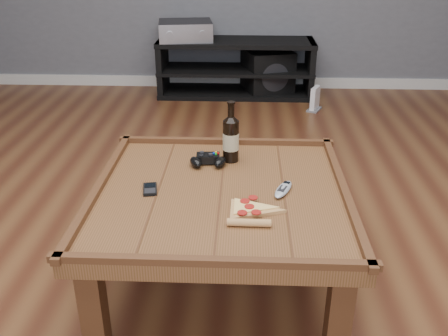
{
  "coord_description": "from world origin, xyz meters",
  "views": [
    {
      "loc": [
        0.09,
        -1.74,
        1.38
      ],
      "look_at": [
        0.01,
        0.06,
        0.52
      ],
      "focal_mm": 40.0,
      "sensor_mm": 36.0,
      "label": 1
    }
  ],
  "objects_px": {
    "pizza_slice": "(249,211)",
    "smartphone": "(150,189)",
    "media_console": "(236,68)",
    "game_controller": "(208,160)",
    "av_receiver": "(185,31)",
    "subwoofer": "(267,72)",
    "beer_bottle": "(231,138)",
    "coffee_table": "(221,204)",
    "remote_control": "(283,189)",
    "game_console": "(315,100)"
  },
  "relations": [
    {
      "from": "game_controller",
      "to": "smartphone",
      "type": "height_order",
      "value": "game_controller"
    },
    {
      "from": "media_console",
      "to": "game_controller",
      "type": "distance_m",
      "value": 2.52
    },
    {
      "from": "beer_bottle",
      "to": "game_controller",
      "type": "distance_m",
      "value": 0.14
    },
    {
      "from": "coffee_table",
      "to": "av_receiver",
      "type": "relative_size",
      "value": 2.01
    },
    {
      "from": "pizza_slice",
      "to": "game_console",
      "type": "height_order",
      "value": "pizza_slice"
    },
    {
      "from": "beer_bottle",
      "to": "av_receiver",
      "type": "distance_m",
      "value": 2.5
    },
    {
      "from": "smartphone",
      "to": "game_console",
      "type": "relative_size",
      "value": 0.53
    },
    {
      "from": "game_controller",
      "to": "remote_control",
      "type": "bearing_deg",
      "value": -40.01
    },
    {
      "from": "media_console",
      "to": "pizza_slice",
      "type": "bearing_deg",
      "value": -87.79
    },
    {
      "from": "coffee_table",
      "to": "media_console",
      "type": "relative_size",
      "value": 0.74
    },
    {
      "from": "coffee_table",
      "to": "beer_bottle",
      "type": "height_order",
      "value": "beer_bottle"
    },
    {
      "from": "pizza_slice",
      "to": "subwoofer",
      "type": "height_order",
      "value": "pizza_slice"
    },
    {
      "from": "remote_control",
      "to": "smartphone",
      "type": "bearing_deg",
      "value": -156.64
    },
    {
      "from": "smartphone",
      "to": "subwoofer",
      "type": "bearing_deg",
      "value": 68.27
    },
    {
      "from": "remote_control",
      "to": "av_receiver",
      "type": "bearing_deg",
      "value": 126.2
    },
    {
      "from": "game_controller",
      "to": "game_console",
      "type": "xyz_separation_m",
      "value": [
        0.75,
        2.09,
        -0.38
      ]
    },
    {
      "from": "beer_bottle",
      "to": "remote_control",
      "type": "distance_m",
      "value": 0.37
    },
    {
      "from": "game_console",
      "to": "pizza_slice",
      "type": "bearing_deg",
      "value": -78.24
    },
    {
      "from": "game_controller",
      "to": "beer_bottle",
      "type": "bearing_deg",
      "value": 24.98
    },
    {
      "from": "subwoofer",
      "to": "beer_bottle",
      "type": "bearing_deg",
      "value": -114.29
    },
    {
      "from": "beer_bottle",
      "to": "game_controller",
      "type": "height_order",
      "value": "beer_bottle"
    },
    {
      "from": "coffee_table",
      "to": "media_console",
      "type": "bearing_deg",
      "value": 90.0
    },
    {
      "from": "game_controller",
      "to": "av_receiver",
      "type": "height_order",
      "value": "av_receiver"
    },
    {
      "from": "media_console",
      "to": "remote_control",
      "type": "distance_m",
      "value": 2.77
    },
    {
      "from": "game_controller",
      "to": "smartphone",
      "type": "xyz_separation_m",
      "value": [
        -0.21,
        -0.25,
        -0.02
      ]
    },
    {
      "from": "coffee_table",
      "to": "remote_control",
      "type": "xyz_separation_m",
      "value": [
        0.25,
        0.0,
        0.07
      ]
    },
    {
      "from": "subwoofer",
      "to": "pizza_slice",
      "type": "bearing_deg",
      "value": -111.79
    },
    {
      "from": "pizza_slice",
      "to": "game_console",
      "type": "xyz_separation_m",
      "value": [
        0.57,
        2.49,
        -0.37
      ]
    },
    {
      "from": "game_controller",
      "to": "subwoofer",
      "type": "xyz_separation_m",
      "value": [
        0.36,
        2.56,
        -0.27
      ]
    },
    {
      "from": "game_controller",
      "to": "smartphone",
      "type": "distance_m",
      "value": 0.33
    },
    {
      "from": "media_console",
      "to": "av_receiver",
      "type": "bearing_deg",
      "value": -179.24
    },
    {
      "from": "game_controller",
      "to": "subwoofer",
      "type": "distance_m",
      "value": 2.6
    },
    {
      "from": "coffee_table",
      "to": "remote_control",
      "type": "distance_m",
      "value": 0.26
    },
    {
      "from": "media_console",
      "to": "remote_control",
      "type": "bearing_deg",
      "value": -84.87
    },
    {
      "from": "pizza_slice",
      "to": "remote_control",
      "type": "distance_m",
      "value": 0.22
    },
    {
      "from": "coffee_table",
      "to": "smartphone",
      "type": "height_order",
      "value": "coffee_table"
    },
    {
      "from": "beer_bottle",
      "to": "av_receiver",
      "type": "xyz_separation_m",
      "value": [
        -0.48,
        2.45,
        0.02
      ]
    },
    {
      "from": "subwoofer",
      "to": "media_console",
      "type": "bearing_deg",
      "value": 170.98
    },
    {
      "from": "remote_control",
      "to": "av_receiver",
      "type": "relative_size",
      "value": 0.32
    },
    {
      "from": "smartphone",
      "to": "coffee_table",
      "type": "bearing_deg",
      "value": -8.12
    },
    {
      "from": "remote_control",
      "to": "pizza_slice",
      "type": "bearing_deg",
      "value": -105.95
    },
    {
      "from": "beer_bottle",
      "to": "smartphone",
      "type": "xyz_separation_m",
      "value": [
        -0.31,
        -0.3,
        -0.1
      ]
    },
    {
      "from": "media_console",
      "to": "av_receiver",
      "type": "relative_size",
      "value": 2.73
    },
    {
      "from": "beer_bottle",
      "to": "smartphone",
      "type": "distance_m",
      "value": 0.45
    },
    {
      "from": "subwoofer",
      "to": "game_console",
      "type": "distance_m",
      "value": 0.62
    },
    {
      "from": "pizza_slice",
      "to": "game_console",
      "type": "distance_m",
      "value": 2.58
    },
    {
      "from": "pizza_slice",
      "to": "game_console",
      "type": "bearing_deg",
      "value": 77.8
    },
    {
      "from": "pizza_slice",
      "to": "game_controller",
      "type": "bearing_deg",
      "value": 114.4
    },
    {
      "from": "pizza_slice",
      "to": "smartphone",
      "type": "height_order",
      "value": "pizza_slice"
    },
    {
      "from": "media_console",
      "to": "smartphone",
      "type": "bearing_deg",
      "value": -95.8
    }
  ]
}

